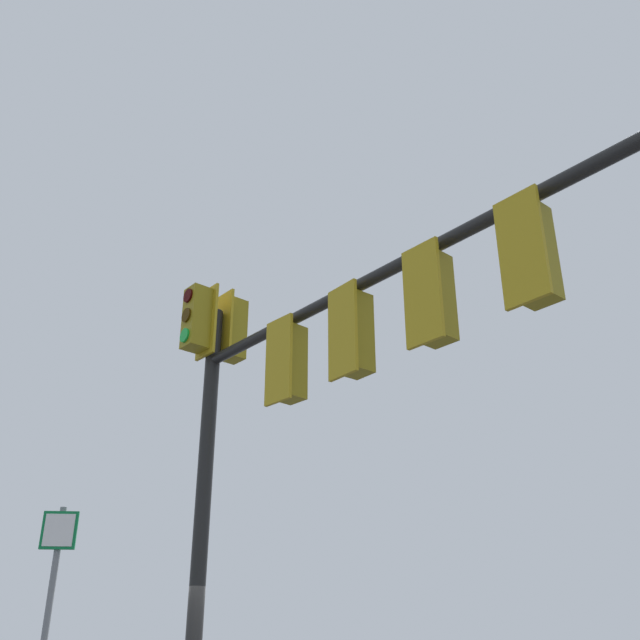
{
  "coord_description": "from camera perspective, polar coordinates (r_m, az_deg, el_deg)",
  "views": [
    {
      "loc": [
        8.31,
        -4.4,
        1.72
      ],
      "look_at": [
        2.08,
        -0.19,
        5.23
      ],
      "focal_mm": 40.77,
      "sensor_mm": 36.0,
      "label": 1
    }
  ],
  "objects": [
    {
      "name": "signal_mast_assembly",
      "position": [
        8.41,
        -2.03,
        -4.12
      ],
      "size": [
        6.59,
        1.28,
        6.48
      ],
      "color": "black",
      "rests_on": "ground"
    },
    {
      "name": "route_sign_primary",
      "position": [
        8.44,
        -20.79,
        -21.99
      ],
      "size": [
        0.21,
        0.34,
        3.2
      ],
      "color": "slate",
      "rests_on": "ground"
    }
  ]
}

